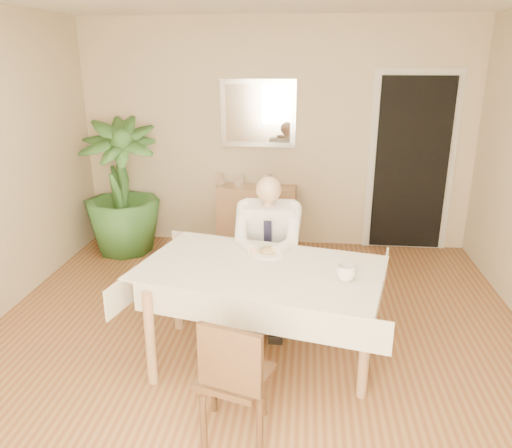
# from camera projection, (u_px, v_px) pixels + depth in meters

# --- Properties ---
(room) EXTENTS (5.00, 5.02, 2.60)m
(room) POSITION_uv_depth(u_px,v_px,m) (251.00, 192.00, 3.39)
(room) COLOR brown
(room) RESTS_ON ground
(window) EXTENTS (1.34, 0.04, 1.44)m
(window) POSITION_uv_depth(u_px,v_px,m) (113.00, 435.00, 1.01)
(window) COLOR beige
(window) RESTS_ON room
(doorway) EXTENTS (0.96, 0.07, 2.10)m
(doorway) POSITION_uv_depth(u_px,v_px,m) (411.00, 165.00, 5.65)
(doorway) COLOR beige
(doorway) RESTS_ON ground
(mirror) EXTENTS (0.86, 0.04, 0.76)m
(mirror) POSITION_uv_depth(u_px,v_px,m) (258.00, 114.00, 5.65)
(mirror) COLOR silver
(mirror) RESTS_ON room
(dining_table) EXTENTS (1.94, 1.40, 0.75)m
(dining_table) POSITION_uv_depth(u_px,v_px,m) (260.00, 278.00, 3.57)
(dining_table) COLOR #AD8152
(dining_table) RESTS_ON ground
(chair_far) EXTENTS (0.47, 0.47, 0.90)m
(chair_far) POSITION_uv_depth(u_px,v_px,m) (270.00, 253.00, 4.45)
(chair_far) COLOR #422A16
(chair_far) RESTS_ON ground
(chair_near) EXTENTS (0.48, 0.49, 0.81)m
(chair_near) POSITION_uv_depth(u_px,v_px,m) (233.00, 375.00, 2.85)
(chair_near) COLOR #422A16
(chair_near) RESTS_ON ground
(seated_man) EXTENTS (0.48, 0.72, 1.24)m
(seated_man) POSITION_uv_depth(u_px,v_px,m) (267.00, 245.00, 4.12)
(seated_man) COLOR white
(seated_man) RESTS_ON ground
(plate) EXTENTS (0.26, 0.26, 0.02)m
(plate) POSITION_uv_depth(u_px,v_px,m) (268.00, 253.00, 3.77)
(plate) COLOR white
(plate) RESTS_ON dining_table
(food) EXTENTS (0.14, 0.14, 0.06)m
(food) POSITION_uv_depth(u_px,v_px,m) (268.00, 250.00, 3.76)
(food) COLOR olive
(food) RESTS_ON dining_table
(knife) EXTENTS (0.01, 0.13, 0.01)m
(knife) POSITION_uv_depth(u_px,v_px,m) (273.00, 254.00, 3.70)
(knife) COLOR silver
(knife) RESTS_ON dining_table
(fork) EXTENTS (0.01, 0.13, 0.01)m
(fork) POSITION_uv_depth(u_px,v_px,m) (262.00, 254.00, 3.71)
(fork) COLOR silver
(fork) RESTS_ON dining_table
(coffee_mug) EXTENTS (0.18, 0.18, 0.11)m
(coffee_mug) POSITION_uv_depth(u_px,v_px,m) (346.00, 273.00, 3.32)
(coffee_mug) COLOR white
(coffee_mug) RESTS_ON dining_table
(sideboard) EXTENTS (0.92, 0.33, 0.73)m
(sideboard) POSITION_uv_depth(u_px,v_px,m) (257.00, 217.00, 5.89)
(sideboard) COLOR #AD8152
(sideboard) RESTS_ON ground
(photo_frame_left) EXTENTS (0.10, 0.02, 0.14)m
(photo_frame_left) POSITION_uv_depth(u_px,v_px,m) (220.00, 179.00, 5.85)
(photo_frame_left) COLOR silver
(photo_frame_left) RESTS_ON sideboard
(photo_frame_center) EXTENTS (0.10, 0.02, 0.14)m
(photo_frame_center) POSITION_uv_depth(u_px,v_px,m) (239.00, 179.00, 5.83)
(photo_frame_center) COLOR silver
(photo_frame_center) RESTS_ON sideboard
(photo_frame_right) EXTENTS (0.10, 0.02, 0.14)m
(photo_frame_right) POSITION_uv_depth(u_px,v_px,m) (267.00, 180.00, 5.79)
(photo_frame_right) COLOR silver
(photo_frame_right) RESTS_ON sideboard
(potted_palm) EXTENTS (1.05, 1.05, 1.53)m
(potted_palm) POSITION_uv_depth(u_px,v_px,m) (121.00, 187.00, 5.62)
(potted_palm) COLOR #2D5A23
(potted_palm) RESTS_ON ground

